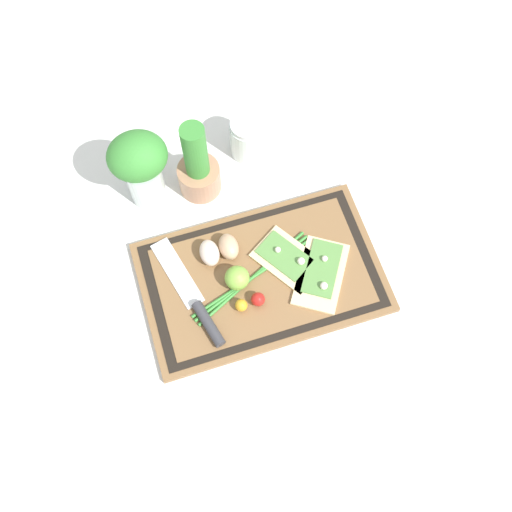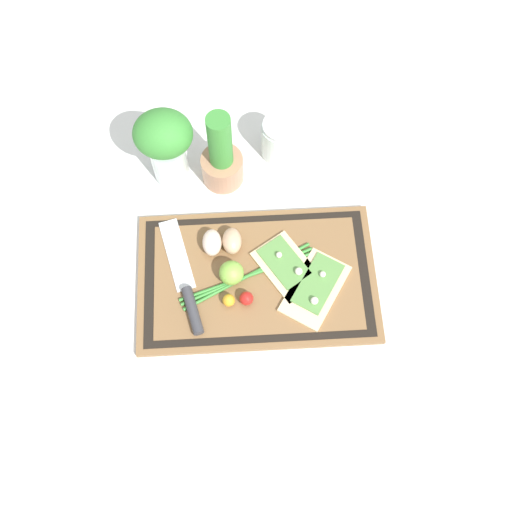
% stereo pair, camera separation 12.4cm
% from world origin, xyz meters
% --- Properties ---
extents(ground_plane, '(6.00, 6.00, 0.00)m').
position_xyz_m(ground_plane, '(0.00, 0.00, 0.00)').
color(ground_plane, silver).
extents(cutting_board, '(0.50, 0.31, 0.02)m').
position_xyz_m(cutting_board, '(0.00, 0.00, 0.01)').
color(cutting_board, brown).
rests_on(cutting_board, ground_plane).
extents(pizza_slice_near, '(0.16, 0.18, 0.02)m').
position_xyz_m(pizza_slice_near, '(0.12, -0.03, 0.02)').
color(pizza_slice_near, beige).
rests_on(pizza_slice_near, cutting_board).
extents(pizza_slice_far, '(0.15, 0.17, 0.02)m').
position_xyz_m(pizza_slice_far, '(0.06, 0.02, 0.02)').
color(pizza_slice_far, beige).
rests_on(pizza_slice_far, cutting_board).
extents(knife, '(0.09, 0.27, 0.02)m').
position_xyz_m(knife, '(-0.14, -0.03, 0.03)').
color(knife, silver).
rests_on(knife, cutting_board).
extents(egg_brown, '(0.04, 0.06, 0.04)m').
position_xyz_m(egg_brown, '(-0.05, 0.07, 0.04)').
color(egg_brown, tan).
rests_on(egg_brown, cutting_board).
extents(egg_pink, '(0.04, 0.06, 0.04)m').
position_xyz_m(egg_pink, '(-0.09, 0.07, 0.04)').
color(egg_pink, beige).
rests_on(egg_pink, cutting_board).
extents(lime, '(0.05, 0.05, 0.05)m').
position_xyz_m(lime, '(-0.05, -0.00, 0.04)').
color(lime, '#7FB742').
rests_on(lime, cutting_board).
extents(cherry_tomato_red, '(0.03, 0.03, 0.03)m').
position_xyz_m(cherry_tomato_red, '(-0.02, -0.05, 0.03)').
color(cherry_tomato_red, red).
rests_on(cherry_tomato_red, cutting_board).
extents(cherry_tomato_yellow, '(0.03, 0.03, 0.03)m').
position_xyz_m(cherry_tomato_yellow, '(-0.06, -0.05, 0.03)').
color(cherry_tomato_yellow, gold).
rests_on(cherry_tomato_yellow, cutting_board).
extents(scallion_bunch, '(0.29, 0.14, 0.01)m').
position_xyz_m(scallion_bunch, '(-0.02, 0.00, 0.02)').
color(scallion_bunch, '#388433').
rests_on(scallion_bunch, cutting_board).
extents(herb_pot, '(0.09, 0.09, 0.21)m').
position_xyz_m(herb_pot, '(-0.06, 0.25, 0.07)').
color(herb_pot, '#AD7A5B').
rests_on(herb_pot, ground_plane).
extents(sauce_jar, '(0.08, 0.08, 0.10)m').
position_xyz_m(sauce_jar, '(0.07, 0.31, 0.04)').
color(sauce_jar, silver).
rests_on(sauce_jar, ground_plane).
extents(herb_glass, '(0.12, 0.11, 0.21)m').
position_xyz_m(herb_glass, '(-0.18, 0.27, 0.12)').
color(herb_glass, silver).
rests_on(herb_glass, ground_plane).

